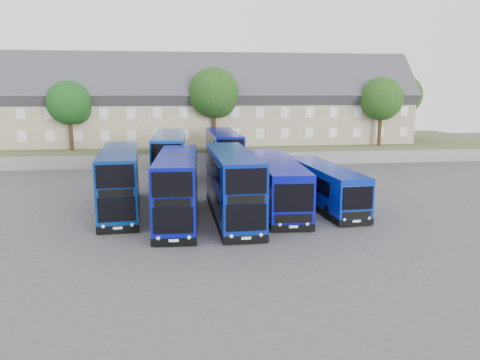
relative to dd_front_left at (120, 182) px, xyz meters
name	(u,v)px	position (x,y,z in m)	size (l,w,h in m)	color
ground	(214,226)	(6.34, -4.52, -2.18)	(120.00, 120.00, 0.00)	#434348
retaining_wall	(198,160)	(6.34, 19.48, -1.43)	(70.00, 0.40, 1.50)	slate
earth_bank	(195,147)	(6.34, 29.48, -1.18)	(80.00, 20.00, 2.00)	#4B522E
terrace_row	(195,107)	(6.34, 25.48, 4.42)	(54.00, 10.40, 11.20)	#9E8A6F
dd_front_left	(120,182)	(0.00, 0.00, 0.00)	(3.41, 11.33, 4.44)	navy
dd_front_mid	(177,189)	(4.06, -2.86, -0.01)	(3.05, 11.23, 4.42)	#070E8D
dd_front_right	(233,186)	(7.75, -2.80, 0.05)	(2.87, 11.49, 4.54)	navy
dd_rear_left	(170,161)	(3.38, 8.86, 0.13)	(2.94, 11.86, 4.69)	navy
dd_rear_right	(223,155)	(8.58, 12.38, 0.06)	(2.86, 11.52, 4.56)	#070C8E
coach_east_a	(277,184)	(11.40, -0.18, -0.44)	(3.40, 13.11, 3.55)	#080DA3
coach_east_b	(324,187)	(14.93, -0.36, -0.67)	(3.24, 11.42, 3.08)	#0923A7
tree_west	(71,104)	(-7.51, 20.58, 4.87)	(4.80, 4.80, 7.65)	#382314
tree_mid	(215,95)	(8.49, 21.08, 5.89)	(5.76, 5.76, 9.18)	#382314
tree_east	(382,100)	(28.49, 20.58, 5.21)	(5.12, 5.12, 8.16)	#382314
tree_far	(402,97)	(34.49, 27.58, 5.55)	(5.44, 5.44, 8.67)	#382314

